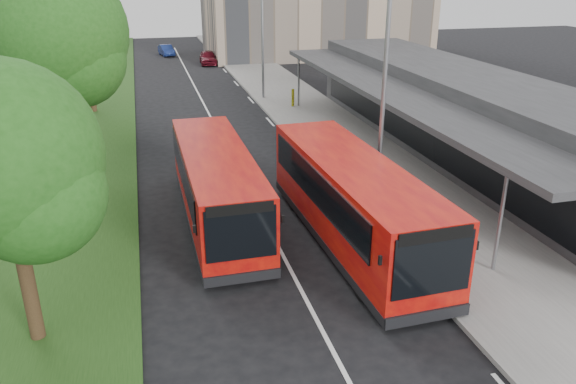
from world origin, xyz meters
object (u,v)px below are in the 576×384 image
litter_bin (337,141)px  tree_mid (58,41)px  tree_far (83,30)px  lamp_post_near (382,90)px  lamp_post_far (261,29)px  car_far (166,50)px  bollard (293,98)px  car_near (208,57)px  tree_near (5,170)px  bus_second (217,186)px  bus_main (353,202)px

litter_bin → tree_mid: bearing=-178.1°
tree_far → lamp_post_near: bearing=-59.7°
lamp_post_far → car_far: bearing=103.3°
lamp_post_near → bollard: bearing=85.3°
tree_mid → litter_bin: bearing=1.9°
lamp_post_near → car_far: size_ratio=2.45×
litter_bin → car_near: 28.48m
lamp_post_near → car_far: lamp_post_near is taller
lamp_post_far → bollard: lamp_post_far is taller
tree_near → tree_mid: tree_mid is taller
tree_mid → litter_bin: 13.35m
litter_bin → tree_far: bearing=136.6°
car_near → car_far: size_ratio=1.14×
bus_second → car_far: (0.48, 41.51, -0.85)m
tree_near → bus_second: tree_near is taller
lamp_post_near → bus_second: lamp_post_near is taller
bollard → bus_main: bearing=-99.2°
bus_main → car_far: size_ratio=3.15×
tree_mid → tree_far: (0.00, 12.00, -0.75)m
litter_bin → tree_near: bearing=-134.6°
lamp_post_far → tree_near: bearing=-114.0°
tree_mid → bollard: tree_mid is taller
lamp_post_far → car_far: lamp_post_far is taller
litter_bin → bus_second: bearing=-136.0°
tree_near → bus_main: 10.37m
lamp_post_far → car_far: size_ratio=2.45×
bus_second → litter_bin: bearing=43.5°
bus_second → litter_bin: (6.89, 6.65, -0.82)m
lamp_post_near → bus_second: 6.71m
bus_main → bollard: 19.18m
tree_far → lamp_post_near: (11.13, -19.05, -0.38)m
tree_mid → lamp_post_near: size_ratio=1.13×
tree_near → car_far: tree_near is taller
tree_near → tree_far: size_ratio=0.89×
tree_far → lamp_post_far: (11.13, 0.95, -0.38)m
bus_main → litter_bin: size_ratio=12.21×
lamp_post_near → car_near: size_ratio=2.15×
lamp_post_far → litter_bin: 13.25m
tree_far → litter_bin: tree_far is taller
bus_main → car_far: 44.47m
tree_far → litter_bin: bearing=-43.4°
lamp_post_near → car_near: bearing=92.9°
tree_near → tree_far: 24.01m
bus_second → car_far: bus_second is taller
tree_near → car_near: 41.98m
bus_second → car_near: 35.22m
lamp_post_near → lamp_post_far: bearing=90.0°
bus_second → bus_main: bearing=-34.9°
bus_main → bus_second: (-4.10, 2.80, -0.09)m
litter_bin → bus_main: bearing=-106.5°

